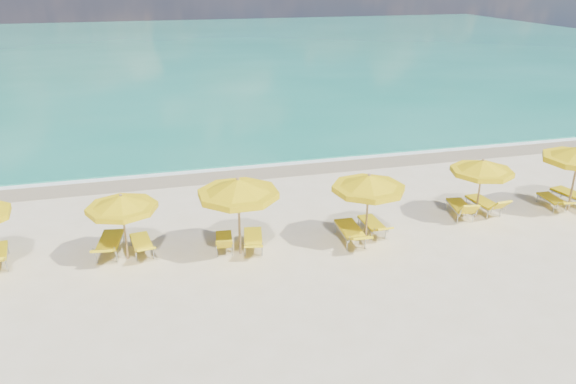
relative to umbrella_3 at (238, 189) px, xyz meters
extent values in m
plane|color=beige|center=(2.05, 0.30, -2.20)|extent=(120.00, 120.00, 0.00)
cube|color=#167B63|center=(2.05, 48.30, -2.20)|extent=(120.00, 80.00, 0.30)
cube|color=tan|center=(2.05, 7.70, -2.20)|extent=(120.00, 2.60, 0.01)
cube|color=white|center=(2.05, 8.50, -2.20)|extent=(120.00, 1.20, 0.03)
cube|color=white|center=(-3.95, 17.30, -2.20)|extent=(14.00, 0.36, 0.05)
cube|color=white|center=(10.05, 24.30, -2.20)|extent=(18.00, 0.30, 0.05)
cylinder|color=#A88354|center=(-3.46, 0.56, -1.15)|extent=(0.07, 0.07, 2.09)
cone|color=yellow|center=(-3.46, 0.56, -0.27)|extent=(2.24, 2.24, 0.42)
cylinder|color=yellow|center=(-3.46, 0.56, -0.48)|extent=(2.26, 2.26, 0.17)
sphere|color=#A88354|center=(-3.46, 0.56, -0.06)|extent=(0.09, 0.09, 0.09)
cylinder|color=#A88354|center=(0.00, 0.00, -0.96)|extent=(0.08, 0.08, 2.47)
cone|color=yellow|center=(0.00, 0.00, 0.07)|extent=(3.27, 3.27, 0.49)
cylinder|color=yellow|center=(0.00, 0.00, -0.17)|extent=(3.30, 3.30, 0.20)
sphere|color=#A88354|center=(0.00, 0.00, 0.33)|extent=(0.11, 0.11, 0.11)
cylinder|color=#A88354|center=(4.17, -0.25, -1.05)|extent=(0.07, 0.07, 2.31)
cone|color=yellow|center=(4.17, -0.25, -0.08)|extent=(2.81, 2.81, 0.46)
cylinder|color=yellow|center=(4.17, -0.25, -0.30)|extent=(2.83, 2.83, 0.18)
sphere|color=#A88354|center=(4.17, -0.25, 0.16)|extent=(0.10, 0.10, 0.10)
cylinder|color=#A88354|center=(8.81, 0.56, -1.13)|extent=(0.07, 0.07, 2.15)
cone|color=yellow|center=(8.81, 0.56, -0.22)|extent=(2.42, 2.42, 0.43)
cylinder|color=yellow|center=(8.81, 0.56, -0.43)|extent=(2.44, 2.44, 0.17)
sphere|color=#A88354|center=(8.81, 0.56, 0.00)|extent=(0.10, 0.10, 0.10)
cylinder|color=#A88354|center=(12.51, 0.22, -0.97)|extent=(0.08, 0.08, 2.46)
cube|color=yellow|center=(-3.97, 1.18, -1.79)|extent=(0.84, 1.52, 0.09)
cube|color=yellow|center=(-4.12, 0.17, -1.64)|extent=(0.73, 0.74, 0.36)
cube|color=yellow|center=(-3.02, 0.93, -1.84)|extent=(0.73, 1.33, 0.08)
cube|color=yellow|center=(-2.90, 0.04, -1.70)|extent=(0.63, 0.64, 0.34)
cube|color=yellow|center=(-0.44, 0.48, -1.87)|extent=(0.66, 1.20, 0.07)
cube|color=yellow|center=(-0.54, -0.27, -1.67)|extent=(0.56, 0.48, 0.44)
cube|color=yellow|center=(0.49, 0.35, -1.83)|extent=(0.80, 1.36, 0.08)
cube|color=yellow|center=(0.32, -0.56, -1.71)|extent=(0.67, 0.68, 0.30)
cube|color=yellow|center=(3.69, 0.01, -1.78)|extent=(0.72, 1.48, 0.09)
cube|color=yellow|center=(3.64, -1.02, -1.64)|extent=(0.68, 0.69, 0.36)
cube|color=yellow|center=(4.64, 0.39, -1.84)|extent=(0.57, 1.24, 0.08)
cube|color=yellow|center=(4.65, -0.49, -1.70)|extent=(0.56, 0.56, 0.34)
cube|color=yellow|center=(8.30, 0.87, -1.81)|extent=(0.85, 1.43, 0.08)
cube|color=yellow|center=(8.12, 0.00, -1.58)|extent=(0.68, 0.60, 0.51)
cube|color=yellow|center=(9.32, 0.97, -1.81)|extent=(0.72, 1.41, 0.08)
cube|color=yellow|center=(9.40, 0.06, -1.59)|extent=(0.65, 0.58, 0.49)
cube|color=yellow|center=(12.11, 0.71, -1.86)|extent=(0.62, 1.21, 0.07)
cube|color=yellow|center=(12.04, -0.11, -1.74)|extent=(0.57, 0.57, 0.30)
cube|color=yellow|center=(13.02, 0.78, -1.79)|extent=(0.89, 1.51, 0.09)
camera|label=1|loc=(-2.62, -15.72, 6.22)|focal=35.00mm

